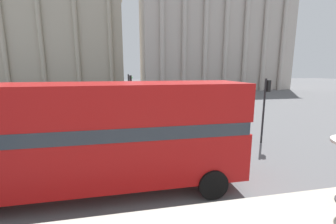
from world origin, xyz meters
name	(u,v)px	position (x,y,z in m)	size (l,w,h in m)	color
double_decker_bus	(95,134)	(-2.09, 5.95, 2.30)	(10.90, 2.72, 4.09)	black
plaza_building_left	(67,40)	(-13.56, 56.33, 11.32)	(26.19, 15.06, 22.63)	#B2A893
plaza_building_right	(213,38)	(19.89, 48.94, 11.58)	(33.62, 14.01, 23.18)	#BCB2A8
traffic_light_near	(265,102)	(7.47, 9.99, 2.62)	(0.42, 0.24, 4.02)	black
traffic_light_mid	(130,91)	(-0.50, 17.64, 2.70)	(0.42, 0.24, 4.16)	black
car_maroon	(208,100)	(9.66, 25.12, 0.70)	(4.20, 1.93, 1.35)	black
pedestrian_red	(90,116)	(-3.65, 15.80, 0.96)	(0.32, 0.32, 1.67)	#282B33
pedestrian_blue	(157,96)	(3.41, 27.98, 0.97)	(0.32, 0.32, 1.68)	#282B33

